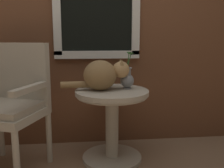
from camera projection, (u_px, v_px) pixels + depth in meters
back_wall at (88, 4)px, 2.31m from camera, size 4.00×0.07×2.60m
wicker_side_table at (112, 114)px, 2.09m from camera, size 0.59×0.59×0.59m
wicker_chair at (11, 100)px, 1.95m from camera, size 0.64×0.62×0.96m
cat at (102, 75)px, 2.04m from camera, size 0.55×0.25×0.25m
pewter_vase_with_ivy at (127, 78)px, 2.10m from camera, size 0.11×0.14×0.30m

